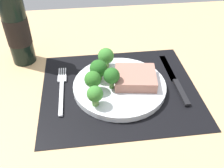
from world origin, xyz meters
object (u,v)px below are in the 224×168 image
object	(u,v)px
fork	(62,89)
knife	(176,82)
steak	(135,77)
plate	(119,86)
wine_bottle	(16,26)

from	to	relation	value
fork	knife	size ratio (longest dim) A/B	0.83
steak	fork	distance (cm)	19.76
knife	fork	bearing A→B (deg)	176.48
plate	wine_bottle	size ratio (longest dim) A/B	0.77
plate	wine_bottle	world-z (taller)	wine_bottle
plate	fork	distance (cm)	15.39
steak	wine_bottle	size ratio (longest dim) A/B	0.33
knife	plate	bearing A→B (deg)	-179.94
fork	steak	bearing A→B (deg)	-0.88
fork	knife	distance (cm)	31.03
fork	knife	world-z (taller)	knife
fork	wine_bottle	size ratio (longest dim) A/B	0.60
plate	steak	size ratio (longest dim) A/B	2.30
plate	steak	bearing A→B (deg)	6.89
plate	wine_bottle	bearing A→B (deg)	147.53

